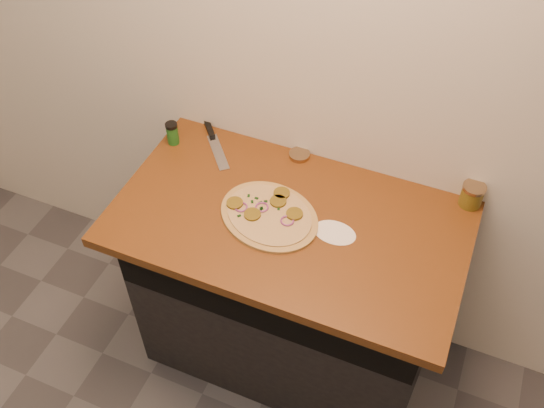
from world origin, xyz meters
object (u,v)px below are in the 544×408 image
at_px(pizza, 269,215).
at_px(chefs_knife, 213,139).
at_px(salsa_jar, 472,195).
at_px(spice_shaker, 172,133).

distance_m(pizza, chefs_knife, 0.45).
bearing_deg(chefs_knife, pizza, -38.53).
xyz_separation_m(salsa_jar, spice_shaker, (-1.10, -0.11, 0.00)).
height_order(pizza, chefs_knife, pizza).
bearing_deg(salsa_jar, spice_shaker, -174.16).
distance_m(pizza, salsa_jar, 0.70).
xyz_separation_m(pizza, chefs_knife, (-0.35, 0.28, -0.00)).
relative_size(chefs_knife, spice_shaker, 2.66).
bearing_deg(salsa_jar, chefs_knife, -177.41).
xyz_separation_m(pizza, spice_shaker, (-0.48, 0.21, 0.04)).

